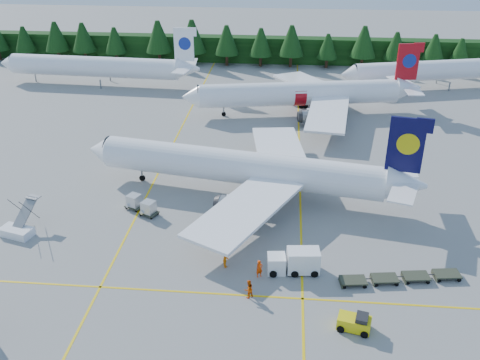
# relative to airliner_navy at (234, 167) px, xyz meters

# --- Properties ---
(ground) EXTENTS (320.00, 320.00, 0.00)m
(ground) POSITION_rel_airliner_navy_xyz_m (2.68, -14.75, -3.78)
(ground) COLOR gray
(ground) RESTS_ON ground
(taxi_stripe_a) EXTENTS (0.25, 120.00, 0.01)m
(taxi_stripe_a) POSITION_rel_airliner_navy_xyz_m (-11.32, 5.25, -3.78)
(taxi_stripe_a) COLOR yellow
(taxi_stripe_a) RESTS_ON ground
(taxi_stripe_b) EXTENTS (0.25, 120.00, 0.01)m
(taxi_stripe_b) POSITION_rel_airliner_navy_xyz_m (8.68, 5.25, -3.78)
(taxi_stripe_b) COLOR yellow
(taxi_stripe_b) RESTS_ON ground
(taxi_stripe_cross) EXTENTS (80.00, 0.25, 0.01)m
(taxi_stripe_cross) POSITION_rel_airliner_navy_xyz_m (2.68, -20.75, -3.78)
(taxi_stripe_cross) COLOR yellow
(taxi_stripe_cross) RESTS_ON ground
(treeline_hedge) EXTENTS (220.00, 4.00, 6.00)m
(treeline_hedge) POSITION_rel_airliner_navy_xyz_m (2.68, 67.25, -0.78)
(treeline_hedge) COLOR black
(treeline_hedge) RESTS_ON ground
(airliner_navy) EXTENTS (42.94, 35.02, 12.58)m
(airliner_navy) POSITION_rel_airliner_navy_xyz_m (0.00, 0.00, 0.00)
(airliner_navy) COLOR white
(airliner_navy) RESTS_ON ground
(airliner_red) EXTENTS (41.94, 34.20, 12.29)m
(airliner_red) POSITION_rel_airliner_navy_xyz_m (7.90, 31.17, -0.09)
(airliner_red) COLOR white
(airliner_red) RESTS_ON ground
(airliner_far_left) EXTENTS (42.55, 6.47, 12.36)m
(airliner_far_left) POSITION_rel_airliner_navy_xyz_m (-35.23, 45.68, 0.09)
(airliner_far_left) COLOR white
(airliner_far_left) RESTS_ON ground
(airliner_far_right) EXTENTS (40.35, 13.22, 11.95)m
(airliner_far_right) POSITION_rel_airliner_navy_xyz_m (35.75, 49.34, -0.04)
(airliner_far_right) COLOR white
(airliner_far_right) RESTS_ON ground
(airstairs) EXTENTS (4.08, 5.54, 3.33)m
(airstairs) POSITION_rel_airliner_navy_xyz_m (-23.74, -12.19, -3.06)
(airstairs) COLOR white
(airstairs) RESTS_ON ground
(service_truck) EXTENTS (5.46, 2.42, 2.56)m
(service_truck) POSITION_rel_airliner_navy_xyz_m (7.77, -16.45, -2.52)
(service_truck) COLOR white
(service_truck) RESTS_ON ground
(baggage_tug) EXTENTS (3.20, 2.21, 1.56)m
(baggage_tug) POSITION_rel_airliner_navy_xyz_m (13.23, -24.49, -3.02)
(baggage_tug) COLOR yellow
(baggage_tug) RESTS_ON ground
(dolly_train) EXTENTS (12.38, 3.85, 0.15)m
(dolly_train) POSITION_rel_airliner_navy_xyz_m (18.51, -17.07, -3.30)
(dolly_train) COLOR #353929
(dolly_train) RESTS_ON ground
(uld_pair) EXTENTS (4.74, 3.77, 1.59)m
(uld_pair) POSITION_rel_airliner_navy_xyz_m (-10.90, -5.95, -2.71)
(uld_pair) COLOR #353929
(uld_pair) RESTS_ON ground
(crew_a) EXTENTS (0.84, 0.75, 1.94)m
(crew_a) POSITION_rel_airliner_navy_xyz_m (4.32, -17.65, -2.81)
(crew_a) COLOR #FF4205
(crew_a) RESTS_ON ground
(crew_b) EXTENTS (1.20, 1.18, 1.95)m
(crew_b) POSITION_rel_airliner_navy_xyz_m (3.47, -20.96, -2.81)
(crew_b) COLOR #DE4C04
(crew_b) RESTS_ON ground
(crew_c) EXTENTS (0.70, 0.87, 1.84)m
(crew_c) POSITION_rel_airliner_navy_xyz_m (0.74, -16.36, -2.86)
(crew_c) COLOR orange
(crew_c) RESTS_ON ground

